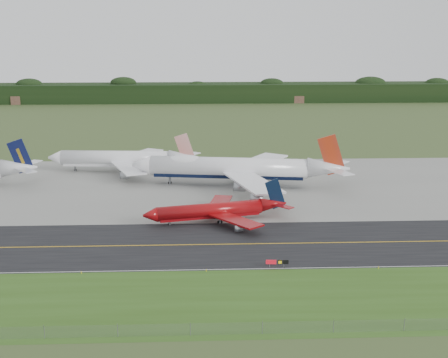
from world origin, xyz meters
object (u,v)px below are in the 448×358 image
jet_star_tail (123,159)px  taxiway_sign (277,262)px  jet_ba_747 (236,168)px  jet_red_737 (218,210)px

jet_star_tail → taxiway_sign: jet_star_tail is taller
jet_ba_747 → jet_star_tail: jet_ba_747 is taller
jet_star_tail → taxiway_sign: size_ratio=10.94×
jet_red_737 → taxiway_sign: jet_red_737 is taller
jet_ba_747 → jet_red_737: 36.80m
taxiway_sign → jet_red_737: bearing=109.6°
jet_star_tail → taxiway_sign: 99.93m
jet_star_tail → taxiway_sign: (42.72, -90.26, -3.50)m
jet_star_tail → jet_red_737: bearing=-61.6°
jet_red_737 → taxiway_sign: size_ratio=8.03×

